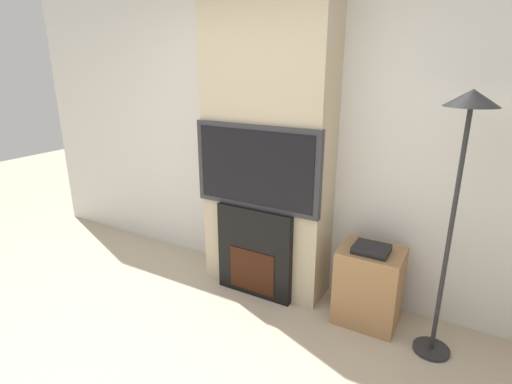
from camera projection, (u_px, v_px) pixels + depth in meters
wall_back at (279, 134)px, 3.46m from camera, size 6.00×0.06×2.70m
chimney_breast at (267, 138)px, 3.28m from camera, size 1.09×0.37×2.70m
fireplace at (256, 252)px, 3.42m from camera, size 0.69×0.15×0.80m
television at (256, 168)px, 3.19m from camera, size 1.11×0.07×0.69m
floor_lamp at (464, 151)px, 2.38m from camera, size 0.31×0.31×1.80m
media_stand at (369, 285)px, 3.07m from camera, size 0.47×0.38×0.66m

